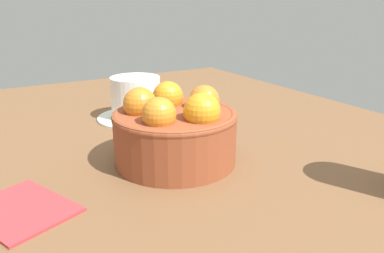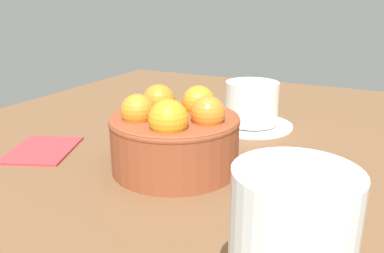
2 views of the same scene
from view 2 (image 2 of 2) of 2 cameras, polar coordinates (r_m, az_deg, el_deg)
The scene contains 4 objects.
ground_plane at distance 50.03cm, azimuth -2.38°, elevation -8.13°, with size 113.32×84.88×4.23cm, color brown.
terracotta_bowl at distance 47.54cm, azimuth -2.49°, elevation -1.19°, with size 15.52×15.52×9.70cm.
coffee_cup at distance 64.48cm, azimuth 8.51°, elevation 2.84°, with size 13.47×13.47×7.24cm.
folded_napkin at distance 57.89cm, azimuth -20.61°, elevation -3.00°, with size 10.32×7.97×0.60cm, color #B23338.
Camera 2 is at (-39.36, -21.56, 19.99)cm, focal length 37.23 mm.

